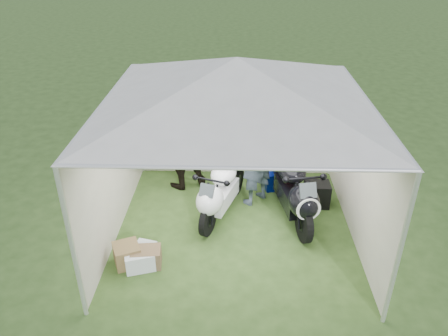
{
  "coord_description": "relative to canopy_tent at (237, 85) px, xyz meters",
  "views": [
    {
      "loc": [
        0.0,
        -6.18,
        4.61
      ],
      "look_at": [
        -0.2,
        0.35,
        1.0
      ],
      "focal_mm": 35.0,
      "sensor_mm": 36.0,
      "label": 1
    }
  ],
  "objects": [
    {
      "name": "motorcycle_black",
      "position": [
        1.02,
        0.33,
        -1.96
      ],
      "size": [
        0.75,
        2.22,
        1.1
      ],
      "rotation": [
        0.0,
        0.0,
        0.19
      ],
      "color": "black",
      "rests_on": "ground"
    },
    {
      "name": "crate_3",
      "position": [
        -1.35,
        -1.03,
        -2.43
      ],
      "size": [
        0.48,
        0.37,
        0.3
      ],
      "primitive_type": "cube",
      "rotation": [
        0.0,
        0.0,
        0.1
      ],
      "color": "brown",
      "rests_on": "ground"
    },
    {
      "name": "canopy_tent",
      "position": [
        0.0,
        0.0,
        0.0
      ],
      "size": [
        5.66,
        5.66,
        3.0
      ],
      "color": "silver",
      "rests_on": "ground"
    },
    {
      "name": "paddock_stand",
      "position": [
        0.84,
        1.33,
        -2.39
      ],
      "size": [
        0.53,
        0.39,
        0.36
      ],
      "primitive_type": "cube",
      "rotation": [
        0.0,
        0.0,
        0.19
      ],
      "color": "#091FAF",
      "rests_on": "ground"
    },
    {
      "name": "motorcycle_white",
      "position": [
        -0.26,
        0.35,
        -2.03
      ],
      "size": [
        0.91,
        1.93,
        0.98
      ],
      "rotation": [
        0.0,
        0.0,
        -0.33
      ],
      "color": "black",
      "rests_on": "ground"
    },
    {
      "name": "crate_0",
      "position": [
        -1.45,
        -1.08,
        -2.43
      ],
      "size": [
        0.52,
        0.46,
        0.3
      ],
      "primitive_type": "cube",
      "rotation": [
        0.0,
        0.0,
        0.29
      ],
      "color": "silver",
      "rests_on": "ground"
    },
    {
      "name": "ground",
      "position": [
        0.0,
        -0.03,
        -2.58
      ],
      "size": [
        80.0,
        80.0,
        0.0
      ],
      "primitive_type": "plane",
      "color": "#2C451A",
      "rests_on": "ground"
    },
    {
      "name": "person_dark_jacket",
      "position": [
        -1.06,
        1.41,
        -1.61
      ],
      "size": [
        1.14,
        1.02,
        1.94
      ],
      "primitive_type": "imported",
      "rotation": [
        0.0,
        0.0,
        3.51
      ],
      "color": "black",
      "rests_on": "ground"
    },
    {
      "name": "crate_2",
      "position": [
        -1.41,
        -0.82,
        -2.46
      ],
      "size": [
        0.37,
        0.34,
        0.23
      ],
      "primitive_type": "cube",
      "rotation": [
        0.0,
        0.0,
        -0.27
      ],
      "color": "silver",
      "rests_on": "ground"
    },
    {
      "name": "person_blue_jacket",
      "position": [
        0.37,
        0.85,
        -1.58
      ],
      "size": [
        0.84,
        0.85,
        1.98
      ],
      "primitive_type": "imported",
      "rotation": [
        0.0,
        0.0,
        -2.3
      ],
      "color": "slate",
      "rests_on": "ground"
    },
    {
      "name": "crate_1",
      "position": [
        -1.66,
        -1.0,
        -2.4
      ],
      "size": [
        0.5,
        0.5,
        0.34
      ],
      "primitive_type": "cube",
      "rotation": [
        0.0,
        0.0,
        0.42
      ],
      "color": "brown",
      "rests_on": "ground"
    },
    {
      "name": "equipment_box",
      "position": [
        1.53,
        0.74,
        -2.34
      ],
      "size": [
        0.46,
        0.37,
        0.46
      ],
      "primitive_type": "cube",
      "rotation": [
        0.0,
        0.0,
        -0.0
      ],
      "color": "black",
      "rests_on": "ground"
    }
  ]
}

